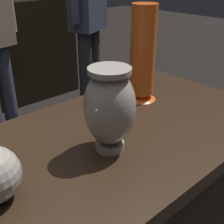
% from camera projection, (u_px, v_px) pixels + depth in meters
% --- Properties ---
extents(display_plinth, '(1.20, 0.64, 0.80)m').
position_uv_depth(display_plinth, '(114.00, 223.00, 1.15)').
color(display_plinth, black).
rests_on(display_plinth, ground_plane).
extents(vase_centerpiece, '(0.15, 0.15, 0.25)m').
position_uv_depth(vase_centerpiece, '(110.00, 107.00, 0.84)').
color(vase_centerpiece, gray).
rests_on(vase_centerpiece, display_plinth).
extents(vase_tall_behind, '(0.12, 0.12, 0.37)m').
position_uv_depth(vase_tall_behind, '(143.00, 56.00, 1.15)').
color(vase_tall_behind, '#E55B1E').
rests_on(vase_tall_behind, display_plinth).
extents(visitor_near_right, '(0.43, 0.30, 1.67)m').
position_uv_depth(visitor_near_right, '(88.00, 8.00, 2.30)').
color(visitor_near_right, '#232328').
rests_on(visitor_near_right, ground_plane).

